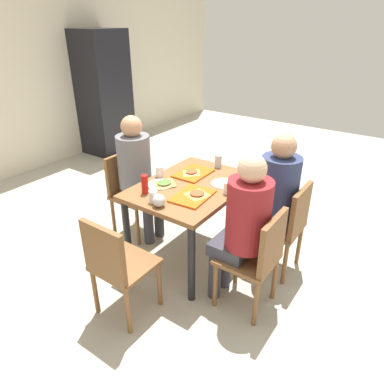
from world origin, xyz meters
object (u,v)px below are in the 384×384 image
person_in_red (243,221)px  condiment_bottle (145,184)px  paper_plate_center (160,184)px  soda_can (218,161)px  plastic_cup_c (153,196)px  pizza_slice_c (164,183)px  chair_near_right (287,223)px  pizza_slice_b (191,172)px  chair_far_side (129,188)px  foil_bundle (159,201)px  person_in_brown_jacket (274,193)px  drink_fridge (104,94)px  paper_plate_near_edge (224,183)px  person_far_side (137,169)px  main_table (192,195)px  tray_red_near (192,196)px  plastic_cup_a (160,171)px  plastic_cup_b (228,188)px  chair_left_end (116,263)px  chair_near_left (258,255)px  tray_red_far (193,173)px  pizza_slice_a (197,194)px

person_in_red → condiment_bottle: 0.87m
paper_plate_center → soda_can: size_ratio=1.80×
plastic_cup_c → condiment_bottle: (0.08, 0.16, 0.03)m
pizza_slice_c → soda_can: (0.61, -0.17, 0.04)m
person_in_red → paper_plate_center: 0.87m
pizza_slice_c → plastic_cup_c: size_ratio=2.28×
chair_near_right → pizza_slice_c: size_ratio=3.68×
person_in_red → pizza_slice_b: bearing=59.8°
chair_far_side → pizza_slice_b: chair_far_side is taller
soda_can → foil_bundle: 0.94m
person_in_brown_jacket → drink_fridge: bearing=69.0°
paper_plate_near_edge → soda_can: soda_can is taller
pizza_slice_c → soda_can: soda_can is taller
person_far_side → soda_can: (0.47, -0.62, 0.07)m
main_table → person_in_brown_jacket: (0.28, -0.64, 0.09)m
tray_red_near → soda_can: (0.66, 0.16, 0.05)m
main_table → chair_near_right: bearing=-70.6°
main_table → chair_far_side: 0.80m
chair_far_side → plastic_cup_a: size_ratio=8.37×
plastic_cup_b → foil_bundle: size_ratio=1.00×
main_table → pizza_slice_c: bearing=126.5°
chair_left_end → paper_plate_center: 0.84m
person_far_side → tray_red_near: person_far_side is taller
plastic_cup_c → main_table: bearing=-7.7°
person_in_brown_jacket → condiment_bottle: size_ratio=7.79×
chair_near_right → soda_can: size_ratio=6.86×
plastic_cup_a → plastic_cup_b: 0.68m
condiment_bottle → chair_left_end: bearing=-159.2°
plastic_cup_b → soda_can: (0.44, 0.36, 0.01)m
plastic_cup_b → condiment_bottle: (-0.39, 0.56, 0.03)m
chair_far_side → pizza_slice_b: 0.73m
condiment_bottle → chair_near_left: bearing=-85.3°
pizza_slice_b → plastic_cup_c: size_ratio=1.76×
drink_fridge → person_in_brown_jacket: bearing=-111.0°
person_in_red → soda_can: size_ratio=10.22×
chair_far_side → tray_red_far: chair_far_side is taller
plastic_cup_c → person_in_red: bearing=-76.8°
chair_near_right → plastic_cup_a: bearing=105.1°
chair_left_end → person_in_red: person_in_red is taller
pizza_slice_c → plastic_cup_b: plastic_cup_b is taller
person_far_side → chair_near_left: bearing=-100.9°
chair_near_right → drink_fridge: drink_fridge is taller
condiment_bottle → foil_bundle: bearing=-114.7°
chair_left_end → tray_red_near: chair_left_end is taller
plastic_cup_a → plastic_cup_b: same height
paper_plate_near_edge → foil_bundle: 0.67m
paper_plate_near_edge → pizza_slice_a: bearing=170.5°
person_in_brown_jacket → soda_can: 0.69m
tray_red_near → plastic_cup_b: 0.30m
main_table → tray_red_far: 0.25m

